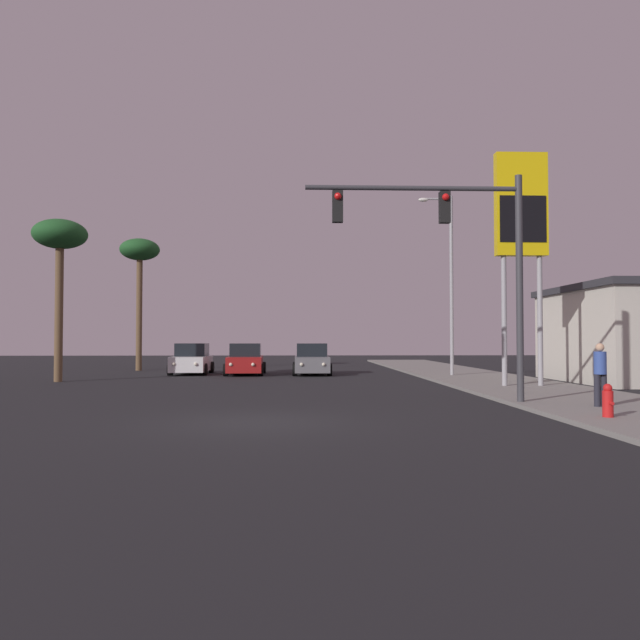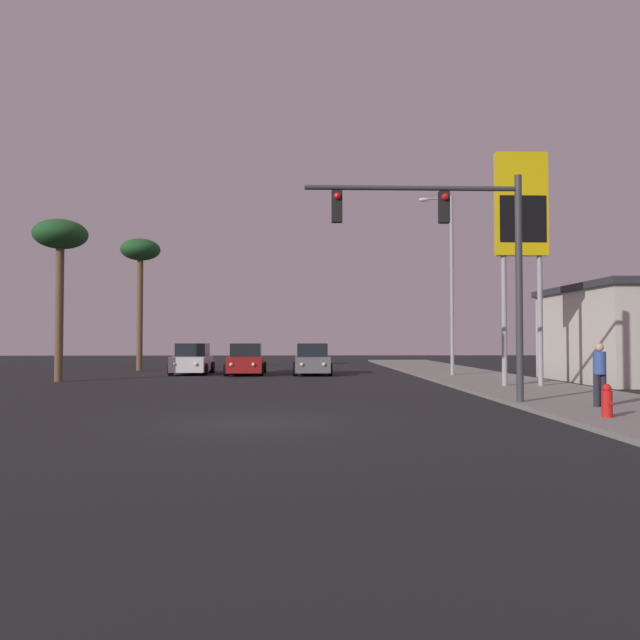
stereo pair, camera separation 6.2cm
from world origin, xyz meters
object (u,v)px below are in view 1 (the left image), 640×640
object	(u,v)px
gas_station_sign	(521,217)
fire_hydrant	(608,401)
car_grey	(312,360)
pedestrian_on_sidewalk	(600,372)
traffic_light_mast	(460,242)
car_red	(246,360)
street_lamp	(449,275)
car_white	(192,360)
palm_tree_mid	(140,256)
palm_tree_near	(60,241)

from	to	relation	value
gas_station_sign	fire_hydrant	xyz separation A→B (m)	(-1.55, -9.66, -6.13)
car_grey	pedestrian_on_sidewalk	xyz separation A→B (m)	(7.26, -17.42, 0.27)
traffic_light_mast	fire_hydrant	xyz separation A→B (m)	(2.45, -3.58, -4.18)
car_red	street_lamp	xyz separation A→B (m)	(10.39, -2.77, 4.36)
car_red	car_grey	bearing A→B (deg)	177.33
traffic_light_mast	car_white	bearing A→B (deg)	121.97
car_white	street_lamp	xyz separation A→B (m)	(13.37, -3.39, 4.36)
pedestrian_on_sidewalk	palm_tree_mid	world-z (taller)	palm_tree_mid
street_lamp	fire_hydrant	bearing A→B (deg)	-91.65
pedestrian_on_sidewalk	palm_tree_near	world-z (taller)	palm_tree_near
car_red	gas_station_sign	size ratio (longest dim) A/B	0.48
fire_hydrant	car_grey	bearing A→B (deg)	107.90
car_white	street_lamp	world-z (taller)	street_lamp
traffic_light_mast	palm_tree_mid	world-z (taller)	palm_tree_mid
car_grey	palm_tree_mid	xyz separation A→B (m)	(-10.44, 4.67, 6.22)
traffic_light_mast	palm_tree_near	xyz separation A→B (m)	(-15.36, 10.72, 1.64)
car_white	pedestrian_on_sidewalk	world-z (taller)	pedestrian_on_sidewalk
car_white	palm_tree_near	distance (m)	9.54
street_lamp	fire_hydrant	size ratio (longest dim) A/B	11.84
street_lamp	pedestrian_on_sidewalk	distance (m)	15.27
car_grey	palm_tree_mid	size ratio (longest dim) A/B	0.53
car_grey	palm_tree_near	bearing A→B (deg)	24.85
fire_hydrant	pedestrian_on_sidewalk	world-z (taller)	pedestrian_on_sidewalk
car_red	palm_tree_mid	bearing A→B (deg)	-35.80
car_white	car_red	bearing A→B (deg)	167.21
fire_hydrant	palm_tree_mid	xyz separation A→B (m)	(-16.78, 24.30, 6.50)
car_white	traffic_light_mast	bearing A→B (deg)	121.03
fire_hydrant	traffic_light_mast	bearing A→B (deg)	124.34
pedestrian_on_sidewalk	palm_tree_mid	size ratio (longest dim) A/B	0.21
traffic_light_mast	fire_hydrant	size ratio (longest dim) A/B	8.55
traffic_light_mast	palm_tree_mid	bearing A→B (deg)	124.67
street_lamp	car_red	bearing A→B (deg)	165.10
car_white	car_red	xyz separation A→B (m)	(2.98, -0.63, 0.00)
car_white	gas_station_sign	world-z (taller)	gas_station_sign
street_lamp	pedestrian_on_sidewalk	xyz separation A→B (m)	(0.43, -14.71, -4.08)
palm_tree_near	traffic_light_mast	bearing A→B (deg)	-34.91
street_lamp	fire_hydrant	xyz separation A→B (m)	(-0.49, -16.92, -4.63)
car_white	street_lamp	distance (m)	14.47
car_grey	street_lamp	size ratio (longest dim) A/B	0.48
car_grey	car_red	bearing A→B (deg)	-0.87
fire_hydrant	pedestrian_on_sidewalk	distance (m)	2.45
car_white	gas_station_sign	xyz separation A→B (m)	(14.44, -10.65, 5.86)
traffic_light_mast	car_grey	bearing A→B (deg)	103.64
fire_hydrant	car_white	bearing A→B (deg)	122.40
street_lamp	palm_tree_mid	bearing A→B (deg)	156.84
car_grey	traffic_light_mast	size ratio (longest dim) A/B	0.66
car_red	palm_tree_mid	world-z (taller)	palm_tree_mid
traffic_light_mast	car_red	bearing A→B (deg)	114.86
gas_station_sign	palm_tree_near	xyz separation A→B (m)	(-19.36, 4.64, -0.31)
car_white	traffic_light_mast	world-z (taller)	traffic_light_mast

